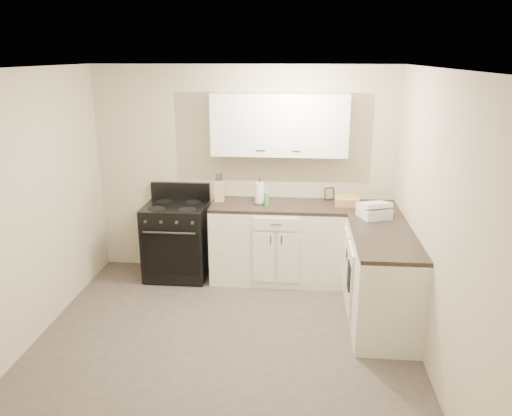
# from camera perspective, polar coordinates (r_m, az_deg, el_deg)

# --- Properties ---
(floor) EXTENTS (3.60, 3.60, 0.00)m
(floor) POSITION_cam_1_polar(r_m,az_deg,el_deg) (4.86, -3.69, -15.34)
(floor) COLOR #473F38
(floor) RESTS_ON ground
(ceiling) EXTENTS (3.60, 3.60, 0.00)m
(ceiling) POSITION_cam_1_polar(r_m,az_deg,el_deg) (4.10, -4.38, 15.63)
(ceiling) COLOR white
(ceiling) RESTS_ON wall_back
(wall_back) EXTENTS (3.60, 0.00, 3.60)m
(wall_back) POSITION_cam_1_polar(r_m,az_deg,el_deg) (6.03, -1.36, 4.18)
(wall_back) COLOR beige
(wall_back) RESTS_ON ground
(wall_right) EXTENTS (0.00, 3.60, 3.60)m
(wall_right) POSITION_cam_1_polar(r_m,az_deg,el_deg) (4.41, 19.76, -1.78)
(wall_right) COLOR beige
(wall_right) RESTS_ON ground
(wall_left) EXTENTS (0.00, 3.60, 3.60)m
(wall_left) POSITION_cam_1_polar(r_m,az_deg,el_deg) (4.92, -25.18, -0.51)
(wall_left) COLOR beige
(wall_left) RESTS_ON ground
(wall_front) EXTENTS (3.60, 0.00, 3.60)m
(wall_front) POSITION_cam_1_polar(r_m,az_deg,el_deg) (2.70, -10.07, -13.28)
(wall_front) COLOR beige
(wall_front) RESTS_ON ground
(base_cabinets_back) EXTENTS (1.55, 0.60, 0.90)m
(base_cabinets_back) POSITION_cam_1_polar(r_m,az_deg,el_deg) (5.95, 2.45, -4.08)
(base_cabinets_back) COLOR white
(base_cabinets_back) RESTS_ON floor
(base_cabinets_right) EXTENTS (0.60, 1.90, 0.90)m
(base_cabinets_right) POSITION_cam_1_polar(r_m,az_deg,el_deg) (5.41, 13.64, -6.83)
(base_cabinets_right) COLOR white
(base_cabinets_right) RESTS_ON floor
(countertop_back) EXTENTS (1.55, 0.60, 0.04)m
(countertop_back) POSITION_cam_1_polar(r_m,az_deg,el_deg) (5.80, 2.51, 0.25)
(countertop_back) COLOR black
(countertop_back) RESTS_ON base_cabinets_back
(countertop_right) EXTENTS (0.60, 1.90, 0.04)m
(countertop_right) POSITION_cam_1_polar(r_m,az_deg,el_deg) (5.24, 14.00, -2.12)
(countertop_right) COLOR black
(countertop_right) RESTS_ON base_cabinets_right
(upper_cabinets) EXTENTS (1.55, 0.30, 0.70)m
(upper_cabinets) POSITION_cam_1_polar(r_m,az_deg,el_deg) (5.75, 2.70, 9.50)
(upper_cabinets) COLOR white
(upper_cabinets) RESTS_ON wall_back
(stove) EXTENTS (0.73, 0.62, 0.88)m
(stove) POSITION_cam_1_polar(r_m,az_deg,el_deg) (6.09, -9.02, -3.67)
(stove) COLOR black
(stove) RESTS_ON floor
(knife_block) EXTENTS (0.12, 0.11, 0.24)m
(knife_block) POSITION_cam_1_polar(r_m,az_deg,el_deg) (5.89, -4.21, 1.94)
(knife_block) COLOR #CFB87F
(knife_block) RESTS_ON countertop_back
(paper_towel) EXTENTS (0.14, 0.14, 0.25)m
(paper_towel) POSITION_cam_1_polar(r_m,az_deg,el_deg) (5.79, 0.42, 1.72)
(paper_towel) COLOR white
(paper_towel) RESTS_ON countertop_back
(soap_bottle) EXTENTS (0.06, 0.06, 0.16)m
(soap_bottle) POSITION_cam_1_polar(r_m,az_deg,el_deg) (5.70, 1.23, 0.99)
(soap_bottle) COLOR green
(soap_bottle) RESTS_ON countertop_back
(picture_frame) EXTENTS (0.12, 0.08, 0.15)m
(picture_frame) POSITION_cam_1_polar(r_m,az_deg,el_deg) (6.03, 8.35, 1.66)
(picture_frame) COLOR black
(picture_frame) RESTS_ON countertop_back
(wicker_basket) EXTENTS (0.29, 0.20, 0.09)m
(wicker_basket) POSITION_cam_1_polar(r_m,az_deg,el_deg) (5.82, 10.37, 0.72)
(wicker_basket) COLOR tan
(wicker_basket) RESTS_ON countertop_right
(countertop_grill) EXTENTS (0.37, 0.36, 0.11)m
(countertop_grill) POSITION_cam_1_polar(r_m,az_deg,el_deg) (5.46, 13.34, -0.50)
(countertop_grill) COLOR white
(countertop_grill) RESTS_ON countertop_right
(oven_mitt_near) EXTENTS (0.02, 0.15, 0.26)m
(oven_mitt_near) POSITION_cam_1_polar(r_m,az_deg,el_deg) (4.96, 10.67, -7.81)
(oven_mitt_near) COLOR black
(oven_mitt_near) RESTS_ON base_cabinets_right
(oven_mitt_far) EXTENTS (0.02, 0.17, 0.29)m
(oven_mitt_far) POSITION_cam_1_polar(r_m,az_deg,el_deg) (5.02, 10.60, -7.61)
(oven_mitt_far) COLOR black
(oven_mitt_far) RESTS_ON base_cabinets_right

